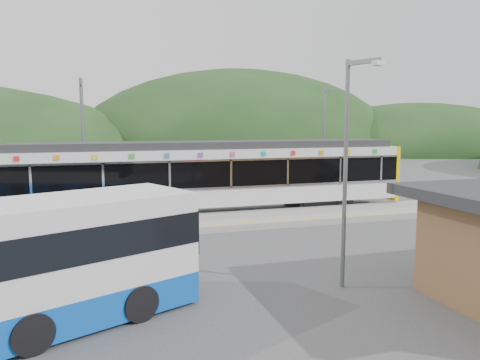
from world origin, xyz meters
name	(u,v)px	position (x,y,z in m)	size (l,w,h in m)	color
ground	(266,240)	(0.00, 0.00, 0.00)	(120.00, 120.00, 0.00)	#4C4C4F
hills	(337,209)	(6.19, 5.29, 0.00)	(146.00, 149.00, 26.00)	#1E3D19
platform	(241,220)	(0.00, 3.30, 0.15)	(26.00, 3.20, 0.30)	#9E9E99
yellow_line	(250,223)	(0.00, 2.00, 0.30)	(26.00, 0.10, 0.01)	yellow
train	(214,174)	(-0.63, 6.00, 2.06)	(20.44, 3.01, 3.74)	black
catenary_mast_west	(83,143)	(-7.00, 8.56, 3.65)	(0.18, 1.80, 7.00)	slate
catenary_mast_east	(324,140)	(7.00, 8.56, 3.65)	(0.18, 1.80, 7.00)	slate
lamp_post	(348,155)	(0.15, -5.87, 3.81)	(0.50, 1.17, 6.40)	slate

